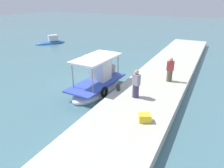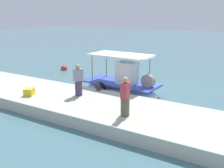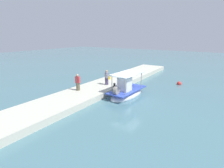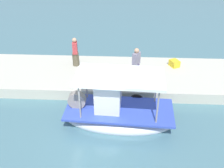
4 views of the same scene
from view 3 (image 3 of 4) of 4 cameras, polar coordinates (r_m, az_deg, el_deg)
The scene contains 8 objects.
ground_plane at distance 18.01m, azimuth 4.66°, elevation -5.03°, with size 120.00×120.00×0.00m, color slate.
dock_quay at distance 20.13m, azimuth -5.82°, elevation -1.98°, with size 36.00×4.08×0.59m, color beige.
main_fishing_boat at distance 18.98m, azimuth 4.55°, elevation -2.40°, with size 5.13×2.30×2.81m.
fisherman_near_bollard at distance 19.20m, azimuth -10.64°, elevation 0.31°, with size 0.43×0.52×1.72m.
fisherman_by_crate at distance 21.06m, azimuth -1.68°, elevation 1.87°, with size 0.52×0.55×1.71m.
mooring_bollard at distance 20.19m, azimuth 0.76°, elevation -0.35°, with size 0.24×0.24×0.43m, color #2D2D33.
cargo_crate at distance 23.81m, azimuth -1.16°, elevation 1.99°, with size 0.56×0.45×0.38m, color yellow.
marker_buoy at distance 24.98m, azimuth 20.24°, elevation 0.11°, with size 0.57×0.57×0.57m.
Camera 3 is at (14.89, 8.00, 6.22)m, focal length 29.24 mm.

